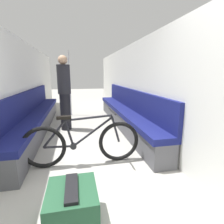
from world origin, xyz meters
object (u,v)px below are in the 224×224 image
object	(u,v)px
passenger_standing	(65,92)
grab_pole_near	(70,85)
bench_seat_row_left	(37,119)
bicycle	(83,143)
luggage_bag	(73,206)
bench_seat_row_right	(125,114)

from	to	relation	value
passenger_standing	grab_pole_near	bearing A→B (deg)	-11.86
passenger_standing	bench_seat_row_left	bearing A→B (deg)	89.38
bicycle	bench_seat_row_left	bearing A→B (deg)	119.29
passenger_standing	luggage_bag	size ratio (longest dim) A/B	3.67
bench_seat_row_right	bench_seat_row_left	bearing A→B (deg)	180.00
bench_seat_row_right	grab_pole_near	size ratio (longest dim) A/B	2.13
bench_seat_row_right	luggage_bag	size ratio (longest dim) A/B	9.12
grab_pole_near	bicycle	bearing A→B (deg)	-86.13
luggage_bag	bicycle	bearing A→B (deg)	82.43
bicycle	grab_pole_near	xyz separation A→B (m)	(-0.23, 3.33, 0.66)
bench_seat_row_left	bicycle	distance (m)	1.97
bench_seat_row_right	bicycle	world-z (taller)	bench_seat_row_right
bench_seat_row_right	grab_pole_near	bearing A→B (deg)	130.22
bench_seat_row_right	luggage_bag	bearing A→B (deg)	-114.73
bench_seat_row_right	luggage_bag	distance (m)	3.07
bench_seat_row_left	passenger_standing	bearing A→B (deg)	7.67
bench_seat_row_left	passenger_standing	xyz separation A→B (m)	(0.65, 0.09, 0.58)
grab_pole_near	luggage_bag	size ratio (longest dim) A/B	4.28
bench_seat_row_left	bench_seat_row_right	distance (m)	2.11
bench_seat_row_left	bicycle	size ratio (longest dim) A/B	2.52
grab_pole_near	passenger_standing	world-z (taller)	grab_pole_near
bench_seat_row_left	grab_pole_near	xyz separation A→B (m)	(0.75, 1.62, 0.67)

